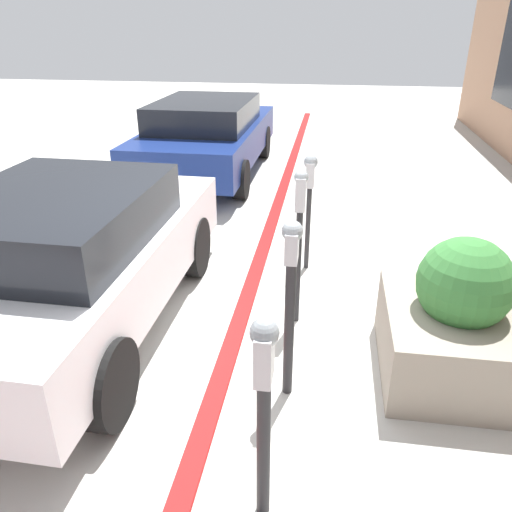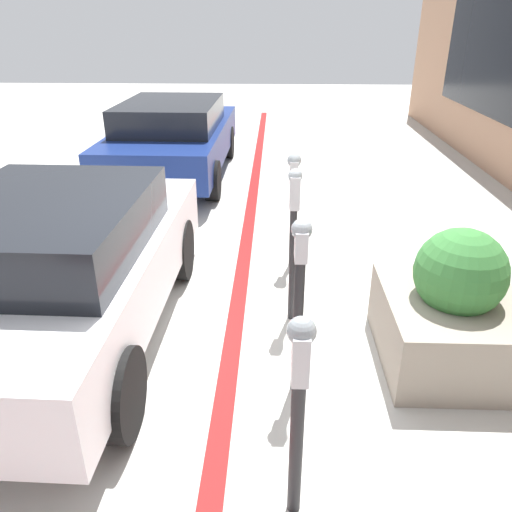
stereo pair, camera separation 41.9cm
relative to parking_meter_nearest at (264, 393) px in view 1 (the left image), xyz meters
The scene contains 9 objects.
ground_plane 1.95m from the parking_meter_nearest, 14.47° to the left, with size 40.00×40.00×0.00m, color beige.
curb_strip 1.96m from the parking_meter_nearest, 17.01° to the left, with size 24.50×0.16×0.04m.
parking_meter_nearest is the anchor object (origin of this frame).
parking_meter_second 1.10m from the parking_meter_nearest, ahead, with size 0.18×0.15×1.47m.
parking_meter_middle 2.16m from the parking_meter_nearest, ahead, with size 0.15×0.13×1.53m.
parking_meter_fourth 3.33m from the parking_meter_nearest, ahead, with size 0.18×0.15×1.37m.
planter_box 2.11m from the parking_meter_nearest, 41.60° to the right, with size 1.29×1.14×1.22m.
parked_car_middle 2.68m from the parking_meter_nearest, 49.22° to the left, with size 3.91×1.85×1.41m.
parked_car_rear 7.35m from the parking_meter_nearest, 15.95° to the left, with size 4.50×1.94×1.39m.
Camera 1 is at (-3.74, -0.70, 2.72)m, focal length 35.00 mm.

